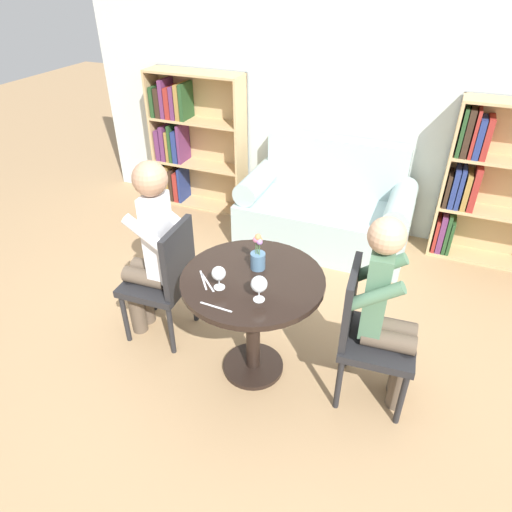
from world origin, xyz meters
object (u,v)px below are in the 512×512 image
object	(u,v)px
bookshelf_left	(188,141)
chair_left	(165,277)
person_left	(150,248)
wine_glass_left	(219,274)
wine_glass_right	(259,285)
chair_right	(367,331)
couch	(325,211)
flower_vase	(258,256)
person_right	(387,313)
bookshelf_right	(489,184)

from	to	relation	value
bookshelf_left	chair_left	world-z (taller)	bookshelf_left
person_left	wine_glass_left	distance (m)	0.68
wine_glass_left	wine_glass_right	bearing A→B (deg)	-3.70
chair_right	person_left	world-z (taller)	person_left
couch	flower_vase	bearing A→B (deg)	-90.30
chair_left	wine_glass_right	bearing A→B (deg)	68.33
bookshelf_left	person_right	world-z (taller)	bookshelf_left
person_left	flower_vase	bearing A→B (deg)	88.06
person_left	chair_right	bearing A→B (deg)	87.07
person_left	flower_vase	world-z (taller)	person_left
chair_right	person_left	xyz separation A→B (m)	(-1.44, 0.01, 0.21)
person_right	person_left	bearing A→B (deg)	85.94
bookshelf_left	bookshelf_right	bearing A→B (deg)	0.11
chair_left	wine_glass_right	distance (m)	0.90
bookshelf_left	chair_left	size ratio (longest dim) A/B	1.54
chair_left	chair_right	distance (m)	1.36
chair_right	wine_glass_right	xyz separation A→B (m)	(-0.57, -0.26, 0.35)
bookshelf_right	person_right	bearing A→B (deg)	-105.48
person_left	bookshelf_right	bearing A→B (deg)	130.50
bookshelf_left	wine_glass_left	world-z (taller)	bookshelf_left
person_right	wine_glass_left	bearing A→B (deg)	101.34
person_left	wine_glass_left	bearing A→B (deg)	65.66
chair_left	wine_glass_right	xyz separation A→B (m)	(0.79, -0.27, 0.35)
bookshelf_left	chair_left	bearing A→B (deg)	-65.08
couch	wine_glass_right	bearing A→B (deg)	-86.78
wine_glass_left	couch	bearing A→B (deg)	85.88
chair_left	wine_glass_left	xyz separation A→B (m)	(0.54, -0.25, 0.34)
bookshelf_right	chair_right	world-z (taller)	bookshelf_right
wine_glass_right	couch	bearing A→B (deg)	93.22
couch	bookshelf_left	distance (m)	1.64
chair_left	person_left	world-z (taller)	person_left
chair_left	person_left	xyz separation A→B (m)	(-0.08, -0.01, 0.21)
bookshelf_left	chair_right	bearing A→B (deg)	-40.76
chair_right	person_left	bearing A→B (deg)	85.51
couch	wine_glass_right	world-z (taller)	couch
chair_left	person_left	bearing A→B (deg)	-88.05
chair_left	person_right	xyz separation A→B (m)	(1.45, -0.00, 0.16)
person_left	flower_vase	size ratio (longest dim) A/B	5.58
couch	wine_glass_left	bearing A→B (deg)	-94.12
bookshelf_left	person_left	size ratio (longest dim) A/B	1.06
bookshelf_left	wine_glass_right	world-z (taller)	bookshelf_left
couch	bookshelf_left	size ratio (longest dim) A/B	1.10
chair_right	chair_left	bearing A→B (deg)	85.21
person_right	wine_glass_right	size ratio (longest dim) A/B	8.15
couch	bookshelf_left	bearing A→B (deg)	170.36
bookshelf_right	wine_glass_right	world-z (taller)	bookshelf_right
couch	wine_glass_left	world-z (taller)	couch
bookshelf_right	person_left	size ratio (longest dim) A/B	1.06
person_right	flower_vase	bearing A→B (deg)	85.40
bookshelf_left	wine_glass_right	xyz separation A→B (m)	(1.68, -2.20, 0.15)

